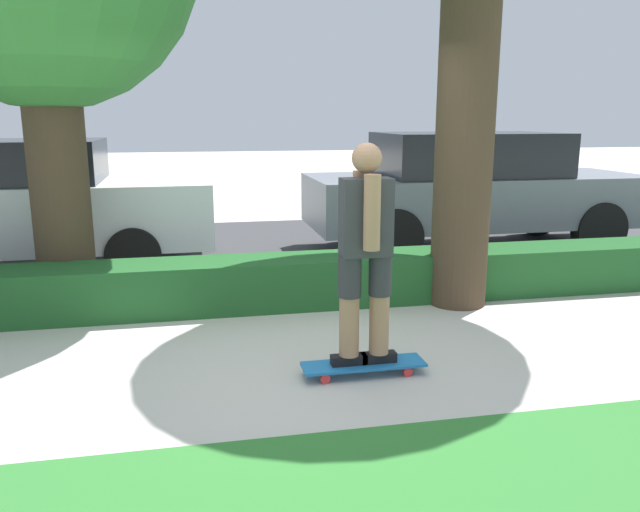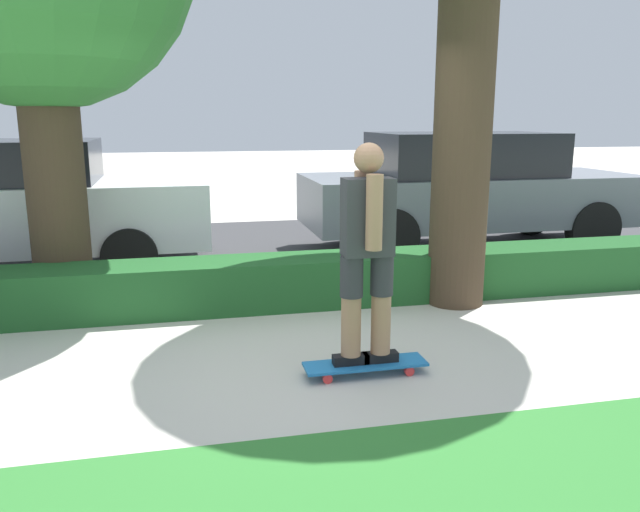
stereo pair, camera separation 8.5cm
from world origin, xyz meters
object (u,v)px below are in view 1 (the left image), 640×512
at_px(parked_car_middle, 473,189).
at_px(skater_person, 365,250).
at_px(parked_car_front, 6,204).
at_px(skateboard, 364,365).

bearing_deg(parked_car_middle, skater_person, -124.14).
height_order(parked_car_front, parked_car_middle, parked_car_middle).
relative_size(skateboard, skater_person, 0.57).
distance_m(skateboard, skater_person, 0.85).
relative_size(skateboard, parked_car_middle, 0.19).
distance_m(skater_person, parked_car_front, 5.11).
bearing_deg(skateboard, parked_car_front, 130.72).
relative_size(skater_person, parked_car_front, 0.33).
xyz_separation_m(skater_person, parked_car_front, (-3.33, 3.87, -0.11)).
bearing_deg(parked_car_middle, skateboard, -124.14).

